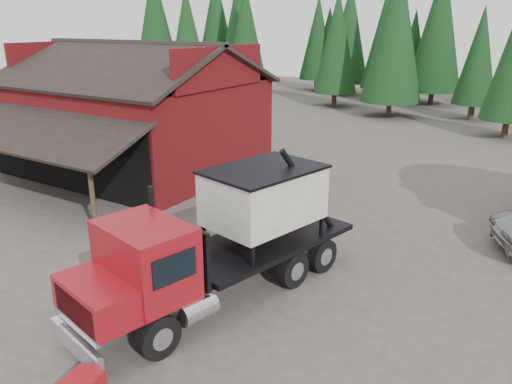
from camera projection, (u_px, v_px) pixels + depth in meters
The scene contains 6 objects.
ground at pixel (165, 293), 15.69m from camera, with size 120.00×120.00×0.00m, color #4C433C.
red_barn at pixel (135, 122), 28.31m from camera, with size 12.80×13.63×7.18m.
conifer_backdrop at pixel (454, 108), 49.29m from camera, with size 76.00×16.00×16.00m, color black, non-canonical shape.
near_pine_a at pixel (187, 41), 47.16m from camera, with size 4.40×4.40×11.40m.
near_pine_d at pixel (396, 31), 42.53m from camera, with size 5.28×5.28×13.40m.
feed_truck at pixel (225, 234), 14.96m from camera, with size 4.72×10.04×4.38m.
Camera 1 is at (9.81, -10.16, 8.08)m, focal length 35.00 mm.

